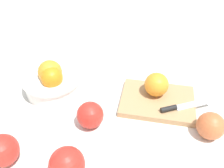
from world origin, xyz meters
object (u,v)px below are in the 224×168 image
Objects in this scene: knife at (179,107)px; apple_front_right at (211,126)px; orange_on_board at (156,84)px; apple_front_left at (67,164)px; bowl at (52,80)px; apple_front_left_2 at (2,151)px; cutting_board at (157,101)px; apple_mid_left at (90,115)px.

apple_front_right reaches higher than knife.
apple_front_left is at bearing -130.75° from orange_on_board.
bowl reaches higher than orange_on_board.
apple_front_left reaches higher than apple_front_left_2.
knife is 2.00× the size of apple_front_left.
apple_front_right is at bearing 18.96° from apple_front_left.
bowl is at bearing 76.48° from apple_front_left_2.
bowl is 0.29m from apple_front_left.
apple_mid_left is at bearing -155.72° from cutting_board.
orange_on_board reaches higher than cutting_board.
orange_on_board is at bearing 101.29° from cutting_board.
apple_mid_left reaches higher than cutting_board.
knife is 2.07× the size of apple_front_left_2.
knife is at bearing 11.27° from apple_mid_left.
apple_front_left_2 is 0.49m from apple_front_right.
bowl is at bearing 158.78° from apple_front_right.
knife is at bearing 34.97° from apple_front_left.
bowl is 2.35× the size of apple_front_left_2.
apple_front_left is (-0.22, -0.23, 0.03)m from cutting_board.
apple_front_left is at bearing -145.03° from knife.
knife is (0.06, -0.06, -0.03)m from orange_on_board.
bowl reaches higher than apple_mid_left.
bowl is at bearing 174.80° from orange_on_board.
knife is at bearing -33.39° from cutting_board.
apple_front_right is (0.30, -0.03, -0.00)m from apple_mid_left.
apple_front_left reaches higher than knife.
apple_mid_left is (0.04, 0.14, -0.00)m from apple_front_left.
apple_front_left reaches higher than apple_mid_left.
cutting_board is at bearing 146.61° from knife.
apple_front_right is at bearing 9.66° from apple_front_left_2.
bowl reaches higher than knife.
apple_front_left is 0.15m from apple_front_left_2.
orange_on_board is at bearing 135.19° from knife.
orange_on_board is 0.09m from knife.
apple_mid_left is (-0.24, -0.05, 0.01)m from knife.
orange_on_board reaches higher than knife.
bowl is 0.25m from apple_front_left_2.
apple_front_left_2 is at bearing -148.63° from apple_mid_left.
apple_mid_left is at bearing 76.22° from apple_front_left.
apple_front_right is (0.11, -0.11, 0.03)m from cutting_board.
cutting_board is 0.16m from apple_front_right.
cutting_board is 2.81× the size of apple_front_left_2.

